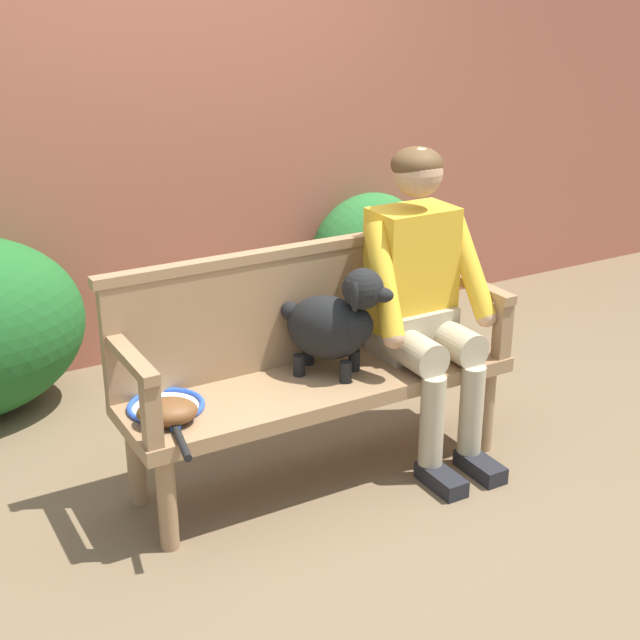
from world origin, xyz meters
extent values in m
plane|color=brown|center=(0.00, 0.00, 0.00)|extent=(40.00, 40.00, 0.00)
cube|color=#9E5642|center=(0.00, 1.68, 1.09)|extent=(8.00, 0.30, 2.19)
ellipsoid|color=#286B2D|center=(1.10, 1.35, 0.39)|extent=(0.75, 0.52, 0.78)
cube|color=#93704C|center=(0.00, 0.00, 0.41)|extent=(1.61, 0.46, 0.06)
cylinder|color=#93704C|center=(-0.73, -0.17, 0.19)|extent=(0.07, 0.07, 0.38)
cylinder|color=#93704C|center=(0.73, -0.17, 0.19)|extent=(0.07, 0.07, 0.38)
cylinder|color=#93704C|center=(-0.73, 0.17, 0.19)|extent=(0.07, 0.07, 0.38)
cylinder|color=#93704C|center=(0.73, 0.17, 0.19)|extent=(0.07, 0.07, 0.38)
cube|color=#93704C|center=(0.00, 0.20, 0.67)|extent=(1.61, 0.05, 0.46)
cube|color=#93704C|center=(0.00, 0.20, 0.92)|extent=(1.65, 0.06, 0.04)
cube|color=#93704C|center=(-0.77, -0.19, 0.56)|extent=(0.06, 0.06, 0.24)
cube|color=#93704C|center=(-0.77, 0.00, 0.70)|extent=(0.06, 0.46, 0.04)
cube|color=#93704C|center=(0.77, -0.19, 0.56)|extent=(0.06, 0.06, 0.24)
cube|color=#93704C|center=(0.77, 0.00, 0.70)|extent=(0.06, 0.46, 0.04)
cube|color=black|center=(0.38, -0.33, 0.04)|extent=(0.10, 0.24, 0.07)
cylinder|color=tan|center=(0.38, -0.25, 0.26)|extent=(0.10, 0.10, 0.39)
cylinder|color=tan|center=(0.38, -0.10, 0.52)|extent=(0.15, 0.30, 0.15)
cube|color=black|center=(0.58, -0.33, 0.04)|extent=(0.10, 0.24, 0.07)
cylinder|color=tan|center=(0.58, -0.25, 0.26)|extent=(0.10, 0.10, 0.39)
cylinder|color=tan|center=(0.58, -0.10, 0.52)|extent=(0.15, 0.30, 0.15)
cube|color=tan|center=(0.48, 0.05, 0.54)|extent=(0.32, 0.24, 0.20)
cube|color=gold|center=(0.48, 0.07, 0.80)|extent=(0.34, 0.22, 0.52)
cylinder|color=gold|center=(0.27, -0.04, 0.82)|extent=(0.14, 0.31, 0.44)
sphere|color=tan|center=(0.25, -0.15, 0.62)|extent=(0.09, 0.09, 0.09)
cylinder|color=gold|center=(0.69, -0.04, 0.82)|extent=(0.14, 0.31, 0.44)
sphere|color=tan|center=(0.71, -0.15, 0.62)|extent=(0.09, 0.09, 0.09)
sphere|color=tan|center=(0.48, 0.05, 1.21)|extent=(0.20, 0.20, 0.20)
ellipsoid|color=#51381E|center=(0.48, 0.06, 1.24)|extent=(0.21, 0.21, 0.14)
cylinder|color=black|center=(0.07, -0.08, 0.48)|extent=(0.05, 0.05, 0.09)
cylinder|color=black|center=(0.16, 0.00, 0.48)|extent=(0.05, 0.05, 0.09)
cylinder|color=black|center=(-0.06, 0.07, 0.48)|extent=(0.05, 0.05, 0.09)
cylinder|color=black|center=(0.03, 0.15, 0.48)|extent=(0.05, 0.05, 0.09)
ellipsoid|color=black|center=(0.05, 0.03, 0.64)|extent=(0.38, 0.39, 0.26)
sphere|color=black|center=(0.13, -0.05, 0.66)|extent=(0.15, 0.15, 0.15)
sphere|color=black|center=(0.15, -0.07, 0.81)|extent=(0.16, 0.16, 0.16)
ellipsoid|color=black|center=(0.20, -0.13, 0.80)|extent=(0.11, 0.12, 0.06)
ellipsoid|color=black|center=(0.09, -0.11, 0.80)|extent=(0.06, 0.06, 0.12)
ellipsoid|color=black|center=(0.19, -0.02, 0.80)|extent=(0.06, 0.06, 0.12)
sphere|color=black|center=(-0.05, 0.15, 0.69)|extent=(0.08, 0.08, 0.08)
torus|color=blue|center=(-0.63, 0.06, 0.45)|extent=(0.34, 0.34, 0.02)
cylinder|color=silver|center=(-0.63, 0.06, 0.44)|extent=(0.25, 0.25, 0.00)
cube|color=blue|center=(-0.66, -0.11, 0.45)|extent=(0.05, 0.08, 0.02)
cylinder|color=black|center=(-0.68, -0.24, 0.45)|extent=(0.07, 0.22, 0.03)
ellipsoid|color=brown|center=(-0.66, -0.06, 0.48)|extent=(0.26, 0.23, 0.09)
camera|label=1|loc=(-1.61, -2.83, 1.98)|focal=50.70mm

